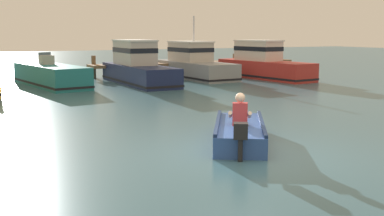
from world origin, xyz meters
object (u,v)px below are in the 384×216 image
rowboat_with_person (240,131)px  moored_boat_teal (51,76)px  moored_boat_navy (138,67)px  moored_boat_red (263,64)px  moored_boat_grey (194,64)px

rowboat_with_person → moored_boat_teal: bearing=96.5°
moored_boat_navy → moored_boat_red: bearing=-4.6°
moored_boat_navy → moored_boat_grey: moored_boat_grey is taller
moored_boat_navy → moored_boat_red: size_ratio=1.00×
moored_boat_red → moored_boat_navy: bearing=175.4°
moored_boat_navy → moored_boat_grey: 4.03m
moored_boat_teal → moored_boat_navy: size_ratio=0.96×
moored_boat_teal → moored_boat_grey: (7.96, 0.47, 0.28)m
moored_boat_navy → moored_boat_red: (7.21, -0.59, -0.01)m
moored_boat_teal → rowboat_with_person: bearing=-83.5°
rowboat_with_person → moored_boat_red: 16.06m
moored_boat_teal → moored_boat_navy: (4.13, -0.81, 0.32)m
rowboat_with_person → moored_boat_grey: (6.34, 14.64, 0.52)m
moored_boat_red → rowboat_with_person: bearing=-127.3°
moored_boat_teal → moored_boat_red: 11.43m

